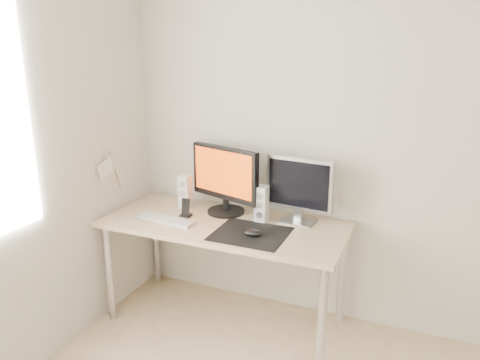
% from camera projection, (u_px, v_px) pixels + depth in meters
% --- Properties ---
extents(wall_back, '(3.50, 0.00, 3.50)m').
position_uv_depth(wall_back, '(384.00, 146.00, 2.90)').
color(wall_back, silver).
rests_on(wall_back, ground).
extents(mousepad, '(0.45, 0.40, 0.00)m').
position_uv_depth(mousepad, '(250.00, 234.00, 2.89)').
color(mousepad, black).
rests_on(mousepad, desk).
extents(mouse, '(0.12, 0.07, 0.04)m').
position_uv_depth(mouse, '(252.00, 232.00, 2.85)').
color(mouse, black).
rests_on(mouse, mousepad).
extents(desk, '(1.60, 0.70, 0.73)m').
position_uv_depth(desk, '(225.00, 233.00, 3.10)').
color(desk, '#D1B587').
rests_on(desk, ground).
extents(main_monitor, '(0.54, 0.32, 0.47)m').
position_uv_depth(main_monitor, '(225.00, 178.00, 3.17)').
color(main_monitor, black).
rests_on(main_monitor, desk).
extents(second_monitor, '(0.45, 0.18, 0.43)m').
position_uv_depth(second_monitor, '(299.00, 187.00, 3.01)').
color(second_monitor, '#A8A8AA').
rests_on(second_monitor, desk).
extents(speaker_left, '(0.08, 0.09, 0.24)m').
position_uv_depth(speaker_left, '(186.00, 192.00, 3.31)').
color(speaker_left, white).
rests_on(speaker_left, desk).
extents(speaker_right, '(0.08, 0.09, 0.24)m').
position_uv_depth(speaker_right, '(262.00, 204.00, 3.07)').
color(speaker_right, white).
rests_on(speaker_right, desk).
extents(keyboard, '(0.43, 0.15, 0.02)m').
position_uv_depth(keyboard, '(166.00, 220.00, 3.10)').
color(keyboard, silver).
rests_on(keyboard, desk).
extents(phone_dock, '(0.07, 0.06, 0.13)m').
position_uv_depth(phone_dock, '(186.00, 211.00, 3.17)').
color(phone_dock, black).
rests_on(phone_dock, desk).
extents(pennant, '(0.01, 0.23, 0.29)m').
position_uv_depth(pennant, '(109.00, 169.00, 3.15)').
color(pennant, '#A57F54').
rests_on(pennant, wall_left).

